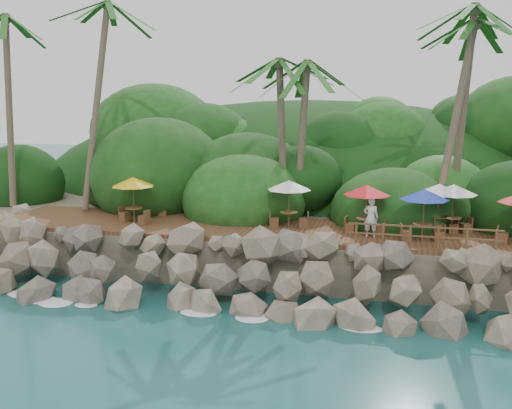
# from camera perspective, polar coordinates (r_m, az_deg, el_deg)

# --- Properties ---
(ground) EXTENTS (140.00, 140.00, 0.00)m
(ground) POSITION_cam_1_polar(r_m,az_deg,el_deg) (22.67, -3.66, -11.28)
(ground) COLOR #19514F
(ground) RESTS_ON ground
(land_base) EXTENTS (32.00, 25.20, 2.10)m
(land_base) POSITION_cam_1_polar(r_m,az_deg,el_deg) (37.34, 3.64, -0.74)
(land_base) COLOR gray
(land_base) RESTS_ON ground
(jungle_hill) EXTENTS (44.80, 28.00, 15.40)m
(jungle_hill) POSITION_cam_1_polar(r_m,az_deg,el_deg) (44.81, 5.31, -0.18)
(jungle_hill) COLOR #143811
(jungle_hill) RESTS_ON ground
(seawall) EXTENTS (29.00, 4.00, 2.30)m
(seawall) POSITION_cam_1_polar(r_m,az_deg,el_deg) (24.08, -2.27, -7.01)
(seawall) COLOR gray
(seawall) RESTS_ON ground
(terrace) EXTENTS (26.00, 5.00, 0.20)m
(terrace) POSITION_cam_1_polar(r_m,az_deg,el_deg) (27.53, -0.00, -2.45)
(terrace) COLOR brown
(terrace) RESTS_ON land_base
(jungle_foliage) EXTENTS (44.00, 16.00, 12.00)m
(jungle_foliage) POSITION_cam_1_polar(r_m,az_deg,el_deg) (36.60, 3.34, -2.65)
(jungle_foliage) COLOR #143811
(jungle_foliage) RESTS_ON ground
(foam_line) EXTENTS (25.20, 0.80, 0.06)m
(foam_line) POSITION_cam_1_polar(r_m,az_deg,el_deg) (22.93, -3.44, -10.94)
(foam_line) COLOR white
(foam_line) RESTS_ON ground
(palms) EXTENTS (30.29, 6.85, 12.60)m
(palms) POSITION_cam_1_polar(r_m,az_deg,el_deg) (29.77, 0.08, 17.32)
(palms) COLOR brown
(palms) RESTS_ON ground
(palapa) EXTENTS (5.02, 5.02, 4.60)m
(palapa) POSITION_cam_1_polar(r_m,az_deg,el_deg) (32.99, -11.86, 5.85)
(palapa) COLOR brown
(palapa) RESTS_ON ground
(dining_clusters) EXTENTS (19.88, 4.55, 2.29)m
(dining_clusters) POSITION_cam_1_polar(r_m,az_deg,el_deg) (26.82, 6.98, 1.46)
(dining_clusters) COLOR brown
(dining_clusters) RESTS_ON terrace
(railing) EXTENTS (6.10, 0.10, 1.00)m
(railing) POSITION_cam_1_polar(r_m,az_deg,el_deg) (24.37, 16.44, -2.95)
(railing) COLOR brown
(railing) RESTS_ON terrace
(waiter) EXTENTS (0.67, 0.45, 1.80)m
(waiter) POSITION_cam_1_polar(r_m,az_deg,el_deg) (25.82, 11.38, -1.29)
(waiter) COLOR silver
(waiter) RESTS_ON terrace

